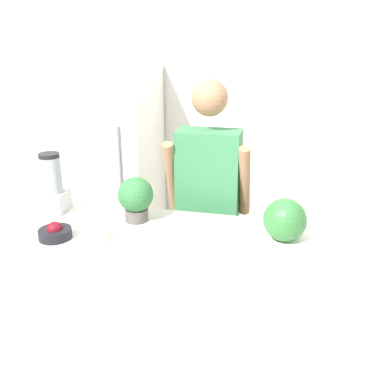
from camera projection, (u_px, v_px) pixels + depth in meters
The scene contains 10 objects.
wall_back at pixel (235, 116), 3.62m from camera, with size 8.00×0.06×2.60m.
counter_island at pixel (191, 318), 2.36m from camera, with size 2.07×0.72×0.96m.
refrigerator at pixel (115, 172), 3.60m from camera, with size 0.68×0.74×1.72m.
person at pixel (208, 209), 2.78m from camera, with size 0.53×0.27×1.71m.
cutting_board at pixel (285, 240), 2.18m from camera, with size 0.38×0.29×0.01m.
watermelon at pixel (285, 220), 2.13m from camera, with size 0.22×0.22×0.22m.
bowl_cherries at pixel (55, 232), 2.21m from camera, with size 0.17×0.17×0.09m.
bowl_cream at pixel (96, 234), 2.18m from camera, with size 0.13×0.13×0.09m.
blender at pixel (52, 186), 2.50m from camera, with size 0.15×0.15×0.36m.
potted_plant at pixel (136, 197), 2.38m from camera, with size 0.20×0.20×0.25m.
Camera 1 is at (0.44, -1.56, 1.96)m, focal length 40.00 mm.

